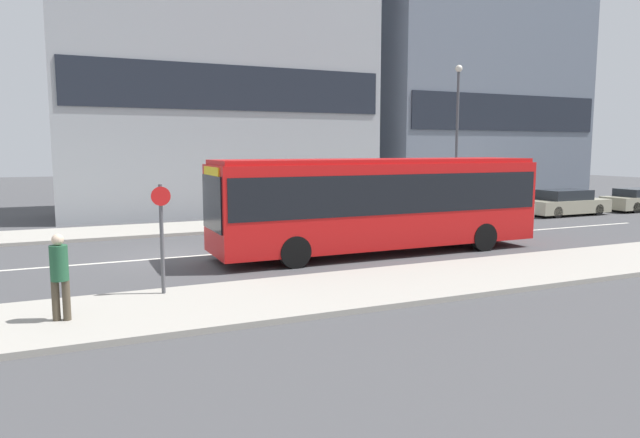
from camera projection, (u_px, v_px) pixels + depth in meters
ground_plane at (179, 257)px, 18.42m from camera, size 120.00×120.00×0.00m
sidewalk_near at (230, 303)px, 12.75m from camera, size 44.00×3.50×0.13m
sidewalk_far at (152, 230)px, 24.08m from camera, size 44.00×3.50×0.13m
lane_centerline at (179, 257)px, 18.42m from camera, size 41.80×0.16×0.01m
apartment_block_right_tower at (485, 42)px, 36.75m from camera, size 14.68×4.79×20.63m
city_bus at (379, 199)px, 18.99m from camera, size 11.25×2.58×3.15m
parked_car_0 at (487, 208)px, 27.53m from camera, size 4.27×1.75×1.30m
parked_car_1 at (565, 203)px, 29.92m from camera, size 4.66×1.81×1.34m
pedestrian_near_stop at (59, 272)px, 11.12m from camera, size 0.34×0.34×1.72m
bus_stop_sign at (162, 230)px, 13.14m from camera, size 0.44×0.12×2.55m
street_lamp at (457, 125)px, 29.01m from camera, size 0.36×0.36×7.53m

